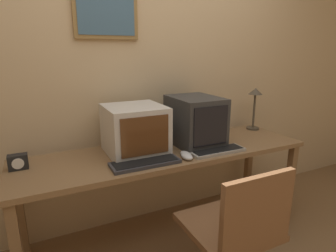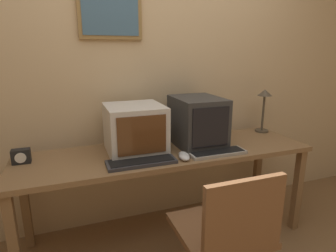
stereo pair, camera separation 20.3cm
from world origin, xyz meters
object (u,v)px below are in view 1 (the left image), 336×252
at_px(office_chair, 233,243).
at_px(keyboard_side, 217,151).
at_px(mouse_near_keyboard, 186,154).
at_px(desk_clock, 18,162).
at_px(keyboard_main, 145,163).
at_px(mouse_far_corner, 187,157).
at_px(desk_lamp, 255,100).
at_px(monitor_left, 135,129).
at_px(monitor_right, 195,121).

bearing_deg(office_chair, keyboard_side, 65.78).
distance_m(mouse_near_keyboard, desk_clock, 1.07).
xyz_separation_m(keyboard_main, mouse_near_keyboard, (0.30, -0.00, 0.01)).
bearing_deg(mouse_near_keyboard, desk_clock, 165.17).
xyz_separation_m(keyboard_main, mouse_far_corner, (0.29, -0.04, 0.01)).
bearing_deg(desk_lamp, keyboard_main, -163.66).
bearing_deg(mouse_far_corner, mouse_near_keyboard, 68.72).
bearing_deg(monitor_left, mouse_far_corner, -47.07).
bearing_deg(desk_lamp, desk_clock, -177.50).
distance_m(monitor_left, monitor_right, 0.49).
height_order(keyboard_main, desk_lamp, desk_lamp).
xyz_separation_m(monitor_left, mouse_far_corner, (0.27, -0.29, -0.15)).
relative_size(monitor_left, office_chair, 0.48).
distance_m(monitor_left, desk_clock, 0.77).
xyz_separation_m(monitor_right, mouse_near_keyboard, (-0.21, -0.23, -0.17)).
bearing_deg(office_chair, keyboard_main, 123.16).
xyz_separation_m(monitor_right, office_chair, (-0.18, -0.74, -0.54)).
relative_size(keyboard_main, mouse_near_keyboard, 3.77).
bearing_deg(monitor_right, desk_lamp, 10.43).
xyz_separation_m(monitor_left, keyboard_side, (0.53, -0.27, -0.16)).
relative_size(monitor_right, mouse_far_corner, 4.03).
relative_size(mouse_near_keyboard, office_chair, 0.14).
distance_m(monitor_left, mouse_near_keyboard, 0.41).
relative_size(monitor_right, keyboard_side, 1.05).
relative_size(keyboard_main, desk_lamp, 1.17).
height_order(monitor_right, keyboard_main, monitor_right).
height_order(monitor_left, keyboard_main, monitor_left).
relative_size(keyboard_main, desk_clock, 4.00).
relative_size(mouse_far_corner, desk_lamp, 0.28).
bearing_deg(office_chair, monitor_left, 112.40).
bearing_deg(keyboard_main, office_chair, -56.84).
height_order(monitor_right, mouse_near_keyboard, monitor_right).
xyz_separation_m(keyboard_side, office_chair, (-0.22, -0.49, -0.37)).
bearing_deg(keyboard_side, desk_clock, 167.02).
distance_m(mouse_near_keyboard, mouse_far_corner, 0.04).
distance_m(desk_lamp, office_chair, 1.40).
relative_size(mouse_near_keyboard, mouse_far_corner, 1.10).
bearing_deg(monitor_right, monitor_left, 177.63).
bearing_deg(desk_clock, office_chair, -36.26).
height_order(monitor_left, desk_clock, monitor_left).
height_order(keyboard_side, desk_lamp, desk_lamp).
distance_m(mouse_far_corner, desk_clock, 1.07).
bearing_deg(keyboard_main, desk_clock, 159.53).
height_order(mouse_near_keyboard, mouse_far_corner, mouse_far_corner).
relative_size(keyboard_side, desk_lamp, 1.08).
relative_size(monitor_right, office_chair, 0.51).
height_order(mouse_near_keyboard, desk_lamp, desk_lamp).
height_order(mouse_near_keyboard, desk_clock, desk_clock).
distance_m(keyboard_side, desk_lamp, 0.82).
bearing_deg(mouse_far_corner, keyboard_main, 172.32).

